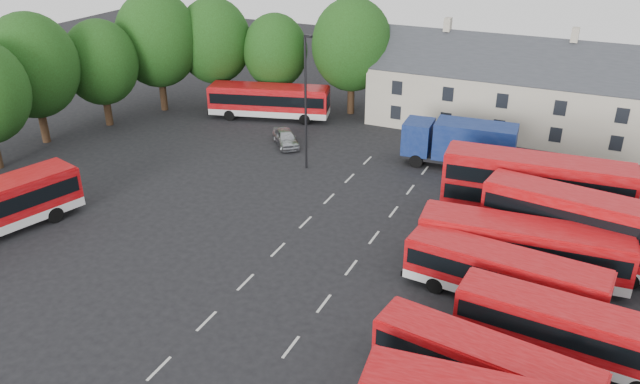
{
  "coord_description": "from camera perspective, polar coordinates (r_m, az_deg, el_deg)",
  "views": [
    {
      "loc": [
        16.56,
        -27.74,
        20.45
      ],
      "look_at": [
        0.81,
        6.62,
        2.2
      ],
      "focal_mm": 35.0,
      "sensor_mm": 36.0,
      "label": 1
    }
  ],
  "objects": [
    {
      "name": "terrace_houses",
      "position": [
        60.13,
        21.4,
        7.98
      ],
      "size": [
        35.7,
        7.13,
        10.06
      ],
      "color": "beige",
      "rests_on": "ground"
    },
    {
      "name": "lane_markings",
      "position": [
        38.73,
        -0.58,
        -6.09
      ],
      "size": [
        5.15,
        33.8,
        0.01
      ],
      "color": "beige",
      "rests_on": "ground"
    },
    {
      "name": "bus_row_c",
      "position": [
        32.46,
        21.83,
        -11.48
      ],
      "size": [
        10.72,
        3.24,
        2.99
      ],
      "rotation": [
        0.0,
        0.0,
        -0.08
      ],
      "color": "silver",
      "rests_on": "ground"
    },
    {
      "name": "box_truck",
      "position": [
        51.74,
        12.71,
        4.45
      ],
      "size": [
        9.04,
        3.35,
        3.89
      ],
      "rotation": [
        0.0,
        0.0,
        0.06
      ],
      "color": "black",
      "rests_on": "ground"
    },
    {
      "name": "bus_dd_north",
      "position": [
        43.62,
        19.08,
        0.39
      ],
      "size": [
        12.13,
        3.62,
        4.91
      ],
      "rotation": [
        0.0,
        0.0,
        0.07
      ],
      "color": "silver",
      "rests_on": "ground"
    },
    {
      "name": "bus_north",
      "position": [
        62.29,
        -4.68,
        8.46
      ],
      "size": [
        12.08,
        5.76,
        3.34
      ],
      "rotation": [
        0.0,
        0.0,
        0.27
      ],
      "color": "silver",
      "rests_on": "ground"
    },
    {
      "name": "bus_row_b",
      "position": [
        29.38,
        14.7,
        -14.96
      ],
      "size": [
        10.13,
        3.68,
        2.8
      ],
      "rotation": [
        0.0,
        0.0,
        -0.15
      ],
      "color": "silver",
      "rests_on": "ground"
    },
    {
      "name": "bus_dd_south",
      "position": [
        40.18,
        22.42,
        -2.75
      ],
      "size": [
        11.3,
        4.05,
        4.53
      ],
      "rotation": [
        0.0,
        0.0,
        -0.14
      ],
      "color": "silver",
      "rests_on": "ground"
    },
    {
      "name": "ground",
      "position": [
        38.23,
        -5.29,
        -6.69
      ],
      "size": [
        140.0,
        140.0,
        0.0
      ],
      "primitive_type": "plane",
      "color": "black",
      "rests_on": "ground"
    },
    {
      "name": "treeline",
      "position": [
        61.64,
        -13.71,
        12.16
      ],
      "size": [
        29.92,
        32.59,
        12.01
      ],
      "color": "black",
      "rests_on": "ground"
    },
    {
      "name": "bus_row_e",
      "position": [
        38.1,
        18.04,
        -4.57
      ],
      "size": [
        12.0,
        3.64,
        3.34
      ],
      "rotation": [
        0.0,
        0.0,
        0.08
      ],
      "color": "silver",
      "rests_on": "ground"
    },
    {
      "name": "lamppost",
      "position": [
        49.18,
        -1.3,
        8.43
      ],
      "size": [
        0.76,
        0.41,
        10.86
      ],
      "rotation": [
        0.0,
        0.0,
        -0.22
      ],
      "color": "black",
      "rests_on": "ground"
    },
    {
      "name": "silver_car",
      "position": [
        55.64,
        -3.16,
        4.97
      ],
      "size": [
        4.13,
        4.31,
        1.45
      ],
      "primitive_type": "imported",
      "rotation": [
        0.0,
        0.0,
        0.74
      ],
      "color": "#A6A9AE",
      "rests_on": "ground"
    },
    {
      "name": "bus_row_d",
      "position": [
        35.48,
        16.47,
        -7.1
      ],
      "size": [
        10.91,
        3.48,
        3.03
      ],
      "rotation": [
        0.0,
        0.0,
        -0.1
      ],
      "color": "silver",
      "rests_on": "ground"
    }
  ]
}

